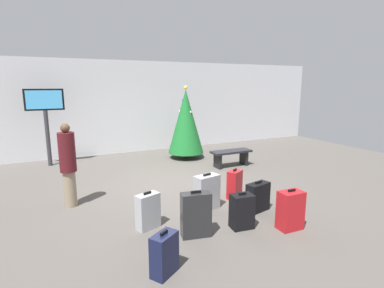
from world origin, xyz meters
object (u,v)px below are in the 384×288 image
(suitcase_5, at_px, (148,211))
(suitcase_0, at_px, (164,254))
(suitcase_6, at_px, (235,184))
(suitcase_7, at_px, (258,197))
(holiday_tree, at_px, (186,121))
(waiting_bench, at_px, (231,155))
(suitcase_4, at_px, (196,215))
(flight_info_kiosk, at_px, (45,111))
(traveller_0, at_px, (68,163))
(suitcase_1, at_px, (207,192))
(suitcase_2, at_px, (242,211))
(suitcase_3, at_px, (290,210))

(suitcase_5, bearing_deg, suitcase_0, -98.43)
(suitcase_6, distance_m, suitcase_7, 0.74)
(holiday_tree, height_order, suitcase_5, holiday_tree)
(waiting_bench, relative_size, suitcase_4, 1.60)
(suitcase_5, bearing_deg, waiting_bench, 38.37)
(suitcase_4, bearing_deg, flight_info_kiosk, 109.75)
(waiting_bench, bearing_deg, traveller_0, -166.10)
(holiday_tree, height_order, suitcase_7, holiday_tree)
(suitcase_4, distance_m, suitcase_7, 1.55)
(suitcase_0, relative_size, suitcase_1, 0.83)
(suitcase_2, xyz_separation_m, suitcase_7, (0.68, 0.44, -0.02))
(flight_info_kiosk, xyz_separation_m, waiting_bench, (4.85, -2.43, -1.29))
(waiting_bench, xyz_separation_m, suitcase_5, (-3.41, -2.70, -0.04))
(traveller_0, relative_size, suitcase_2, 2.65)
(traveller_0, bearing_deg, suitcase_7, -29.35)
(flight_info_kiosk, distance_m, suitcase_6, 5.96)
(suitcase_2, xyz_separation_m, suitcase_3, (0.71, -0.38, 0.03))
(suitcase_3, distance_m, suitcase_7, 0.82)
(suitcase_4, bearing_deg, waiting_bench, 49.60)
(suitcase_3, bearing_deg, suitcase_5, 153.87)
(holiday_tree, xyz_separation_m, suitcase_6, (-0.56, -3.73, -0.91))
(traveller_0, relative_size, suitcase_5, 2.58)
(suitcase_2, relative_size, suitcase_6, 0.97)
(waiting_bench, xyz_separation_m, suitcase_1, (-2.13, -2.42, -0.01))
(suitcase_0, distance_m, suitcase_6, 2.90)
(waiting_bench, height_order, suitcase_1, suitcase_1)
(suitcase_2, relative_size, suitcase_3, 0.90)
(suitcase_4, xyz_separation_m, suitcase_6, (1.47, 1.10, -0.06))
(waiting_bench, relative_size, suitcase_6, 1.89)
(suitcase_1, bearing_deg, suitcase_5, -167.61)
(suitcase_2, bearing_deg, suitcase_3, -28.02)
(suitcase_0, distance_m, suitcase_5, 1.32)
(traveller_0, height_order, suitcase_7, traveller_0)
(suitcase_1, bearing_deg, suitcase_4, -127.51)
(suitcase_0, xyz_separation_m, suitcase_6, (2.27, 1.81, 0.03))
(suitcase_1, height_order, suitcase_5, suitcase_1)
(holiday_tree, height_order, flight_info_kiosk, holiday_tree)
(traveller_0, relative_size, suitcase_1, 2.33)
(holiday_tree, xyz_separation_m, suitcase_7, (-0.53, -4.47, -0.93))
(suitcase_4, distance_m, suitcase_6, 1.84)
(holiday_tree, relative_size, suitcase_6, 3.64)
(holiday_tree, distance_m, suitcase_2, 5.14)
(suitcase_0, height_order, suitcase_2, suitcase_2)
(holiday_tree, xyz_separation_m, waiting_bench, (0.77, -1.55, -0.86))
(flight_info_kiosk, bearing_deg, suitcase_6, -52.67)
(holiday_tree, relative_size, suitcase_3, 3.38)
(flight_info_kiosk, bearing_deg, suitcase_7, -56.43)
(flight_info_kiosk, bearing_deg, suitcase_4, -70.25)
(waiting_bench, height_order, suitcase_4, suitcase_4)
(waiting_bench, bearing_deg, suitcase_6, -121.35)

